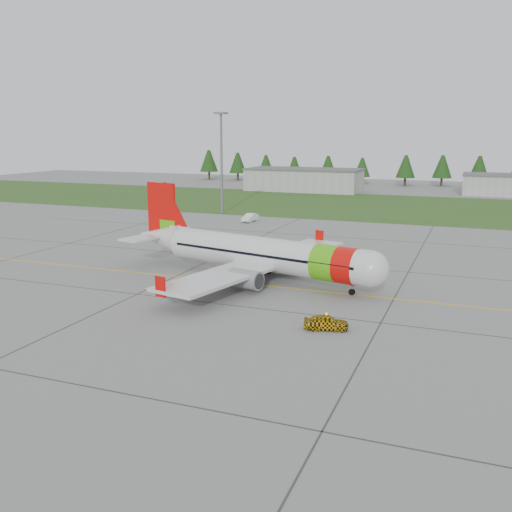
% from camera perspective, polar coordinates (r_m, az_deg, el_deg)
% --- Properties ---
extents(ground, '(320.00, 320.00, 0.00)m').
position_cam_1_polar(ground, '(53.86, 1.78, -5.45)').
color(ground, gray).
rests_on(ground, ground).
extents(aircraft, '(33.46, 31.41, 10.27)m').
position_cam_1_polar(aircraft, '(64.44, 0.37, 0.23)').
color(aircraft, silver).
rests_on(aircraft, ground).
extents(follow_me_car, '(1.67, 1.83, 3.79)m').
position_cam_1_polar(follow_me_car, '(48.56, 7.07, -5.19)').
color(follow_me_car, yellow).
rests_on(follow_me_car, ground).
extents(service_van, '(1.73, 1.65, 4.67)m').
position_cam_1_polar(service_van, '(107.04, -0.60, 4.70)').
color(service_van, white).
rests_on(service_van, ground).
extents(grass_strip, '(320.00, 50.00, 0.03)m').
position_cam_1_polar(grass_strip, '(132.51, 13.82, 4.79)').
color(grass_strip, '#30561E').
rests_on(grass_strip, ground).
extents(taxi_guideline, '(120.00, 0.25, 0.02)m').
position_cam_1_polar(taxi_guideline, '(61.15, 4.30, -3.31)').
color(taxi_guideline, gold).
rests_on(taxi_guideline, ground).
extents(hangar_west, '(32.00, 14.00, 6.00)m').
position_cam_1_polar(hangar_west, '(165.78, 4.82, 7.56)').
color(hangar_west, '#A8A8A3').
rests_on(hangar_west, ground).
extents(hangar_east, '(24.00, 12.00, 5.20)m').
position_cam_1_polar(hangar_east, '(167.13, 24.15, 6.44)').
color(hangar_east, '#A8A8A3').
rests_on(hangar_east, ground).
extents(floodlight_mast, '(0.50, 0.50, 20.00)m').
position_cam_1_polar(floodlight_mast, '(117.35, -3.46, 9.10)').
color(floodlight_mast, slate).
rests_on(floodlight_mast, ground).
extents(treeline, '(160.00, 8.00, 10.00)m').
position_cam_1_polar(treeline, '(187.51, 16.26, 8.27)').
color(treeline, '#1C3F14').
rests_on(treeline, ground).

